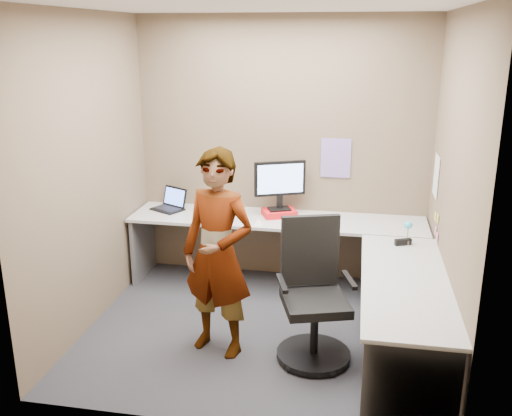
% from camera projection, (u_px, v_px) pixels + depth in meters
% --- Properties ---
extents(ground, '(3.00, 3.00, 0.00)m').
position_uv_depth(ground, '(259.00, 330.00, 5.02)').
color(ground, '#29292E').
rests_on(ground, ground).
extents(wall_back, '(3.00, 0.00, 3.00)m').
position_uv_depth(wall_back, '(282.00, 151.00, 5.85)').
color(wall_back, brown).
rests_on(wall_back, ground).
extents(wall_right, '(0.00, 2.70, 2.70)m').
position_uv_depth(wall_right, '(452.00, 191.00, 4.36)').
color(wall_right, brown).
rests_on(wall_right, ground).
extents(wall_left, '(0.00, 2.70, 2.70)m').
position_uv_depth(wall_left, '(88.00, 174.00, 4.89)').
color(wall_left, brown).
rests_on(wall_left, ground).
extents(ceiling, '(3.00, 3.00, 0.00)m').
position_uv_depth(ceiling, '(260.00, 6.00, 4.23)').
color(ceiling, white).
rests_on(ceiling, wall_back).
extents(desk, '(2.98, 2.58, 0.73)m').
position_uv_depth(desk, '(315.00, 256.00, 5.13)').
color(desk, '#A7A7A7').
rests_on(desk, ground).
extents(paper_ream, '(0.40, 0.35, 0.07)m').
position_uv_depth(paper_ream, '(279.00, 213.00, 5.78)').
color(paper_ream, red).
rests_on(paper_ream, desk).
extents(monitor, '(0.49, 0.26, 0.50)m').
position_uv_depth(monitor, '(280.00, 181.00, 5.70)').
color(monitor, black).
rests_on(monitor, paper_ream).
extents(laptop, '(0.40, 0.38, 0.22)m').
position_uv_depth(laptop, '(171.00, 204.00, 6.00)').
color(laptop, black).
rests_on(laptop, desk).
extents(trackball_mouse, '(0.12, 0.08, 0.07)m').
position_uv_depth(trackball_mouse, '(231.00, 213.00, 5.81)').
color(trackball_mouse, '#B7B7BC').
rests_on(trackball_mouse, desk).
extents(origami, '(0.10, 0.10, 0.06)m').
position_uv_depth(origami, '(259.00, 221.00, 5.53)').
color(origami, white).
rests_on(origami, desk).
extents(stapler, '(0.15, 0.10, 0.05)m').
position_uv_depth(stapler, '(403.00, 242.00, 4.99)').
color(stapler, black).
rests_on(stapler, desk).
extents(flower, '(0.07, 0.07, 0.22)m').
position_uv_depth(flower, '(408.00, 229.00, 4.97)').
color(flower, brown).
rests_on(flower, desk).
extents(calendar_purple, '(0.30, 0.01, 0.40)m').
position_uv_depth(calendar_purple, '(336.00, 158.00, 5.75)').
color(calendar_purple, '#846BB7').
rests_on(calendar_purple, wall_back).
extents(calendar_white, '(0.01, 0.28, 0.38)m').
position_uv_depth(calendar_white, '(436.00, 176.00, 5.24)').
color(calendar_white, white).
rests_on(calendar_white, wall_right).
extents(sticky_note_a, '(0.01, 0.07, 0.07)m').
position_uv_depth(sticky_note_a, '(438.00, 219.00, 5.00)').
color(sticky_note_a, '#F2E059').
rests_on(sticky_note_a, wall_right).
extents(sticky_note_b, '(0.01, 0.07, 0.07)m').
position_uv_depth(sticky_note_b, '(436.00, 231.00, 5.08)').
color(sticky_note_b, pink).
rests_on(sticky_note_b, wall_right).
extents(sticky_note_c, '(0.01, 0.07, 0.07)m').
position_uv_depth(sticky_note_c, '(437.00, 237.00, 4.98)').
color(sticky_note_c, pink).
rests_on(sticky_note_c, wall_right).
extents(sticky_note_d, '(0.01, 0.07, 0.07)m').
position_uv_depth(sticky_note_d, '(435.00, 217.00, 5.15)').
color(sticky_note_d, '#F2E059').
rests_on(sticky_note_d, wall_right).
extents(office_chair, '(0.64, 0.62, 1.12)m').
position_uv_depth(office_chair, '(313.00, 304.00, 4.51)').
color(office_chair, black).
rests_on(office_chair, ground).
extents(person, '(0.70, 0.57, 1.68)m').
position_uv_depth(person, '(218.00, 254.00, 4.49)').
color(person, '#999399').
rests_on(person, ground).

